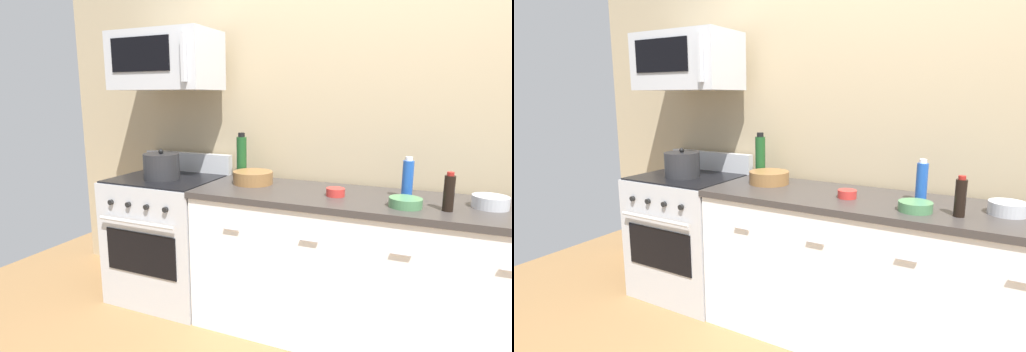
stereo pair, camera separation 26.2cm
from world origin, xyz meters
TOP-DOWN VIEW (x-y plane):
  - ground_plane at (0.00, 0.00)m, footprint 6.24×6.24m
  - back_wall at (0.00, 0.41)m, footprint 5.20×0.10m
  - counter_unit at (0.00, -0.00)m, footprint 2.11×0.66m
  - range_oven at (-1.43, 0.00)m, footprint 0.76×0.69m
  - microwave at (-1.43, 0.05)m, footprint 0.74×0.44m
  - bottle_soda_blue at (0.22, 0.06)m, footprint 0.06×0.06m
  - bottle_soy_sauce_dark at (0.44, -0.12)m, footprint 0.05×0.05m
  - bottle_wine_green at (-0.91, 0.20)m, footprint 0.07×0.07m
  - bowl_green_glaze at (0.23, -0.13)m, footprint 0.17×0.17m
  - bowl_red_small at (-0.17, -0.04)m, footprint 0.11×0.11m
  - bowl_wooden_salad at (-0.77, 0.08)m, footprint 0.27×0.27m
  - bowl_steel_prep at (0.65, 0.03)m, footprint 0.18×0.18m
  - stockpot at (-1.43, -0.05)m, footprint 0.26×0.26m

SIDE VIEW (x-z plane):
  - ground_plane at x=0.00m, z-range 0.00..0.00m
  - counter_unit at x=0.00m, z-range 0.00..0.92m
  - range_oven at x=-1.43m, z-range -0.07..1.00m
  - bowl_red_small at x=-0.17m, z-range 0.92..0.97m
  - bowl_green_glaze at x=0.23m, z-range 0.92..0.97m
  - bowl_steel_prep at x=0.65m, z-range 0.92..0.99m
  - bowl_wooden_salad at x=-0.77m, z-range 0.92..1.01m
  - stockpot at x=-1.43m, z-range 0.91..1.12m
  - bottle_soy_sauce_dark at x=0.44m, z-range 0.91..1.12m
  - bottle_soda_blue at x=0.22m, z-range 0.91..1.16m
  - bottle_wine_green at x=-0.91m, z-range 0.91..1.24m
  - back_wall at x=0.00m, z-range 0.00..2.70m
  - microwave at x=-1.43m, z-range 1.55..1.95m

